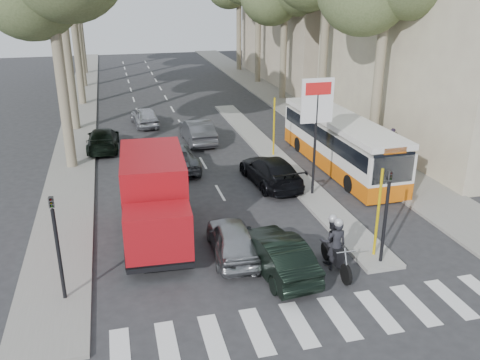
{
  "coord_description": "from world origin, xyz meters",
  "views": [
    {
      "loc": [
        -5.61,
        -15.68,
        9.48
      ],
      "look_at": [
        -0.57,
        3.93,
        1.6
      ],
      "focal_mm": 38.0,
      "sensor_mm": 36.0,
      "label": 1
    }
  ],
  "objects_px": {
    "red_truck": "(154,197)",
    "dark_hatchback": "(277,254)",
    "motorcycle": "(334,244)",
    "city_bus": "(340,141)",
    "silver_hatchback": "(233,240)"
  },
  "relations": [
    {
      "from": "city_bus",
      "to": "motorcycle",
      "type": "xyz_separation_m",
      "value": [
        -4.7,
        -9.74,
        -0.56
      ]
    },
    {
      "from": "dark_hatchback",
      "to": "motorcycle",
      "type": "distance_m",
      "value": 2.03
    },
    {
      "from": "silver_hatchback",
      "to": "red_truck",
      "type": "bearing_deg",
      "value": -36.18
    },
    {
      "from": "red_truck",
      "to": "motorcycle",
      "type": "bearing_deg",
      "value": -30.31
    },
    {
      "from": "dark_hatchback",
      "to": "city_bus",
      "type": "bearing_deg",
      "value": -131.28
    },
    {
      "from": "dark_hatchback",
      "to": "motorcycle",
      "type": "relative_size",
      "value": 1.76
    },
    {
      "from": "city_bus",
      "to": "dark_hatchback",
      "type": "bearing_deg",
      "value": -126.22
    },
    {
      "from": "silver_hatchback",
      "to": "motorcycle",
      "type": "xyz_separation_m",
      "value": [
        3.25,
        -1.71,
        0.26
      ]
    },
    {
      "from": "red_truck",
      "to": "dark_hatchback",
      "type": "bearing_deg",
      "value": -40.15
    },
    {
      "from": "motorcycle",
      "to": "dark_hatchback",
      "type": "bearing_deg",
      "value": 173.47
    },
    {
      "from": "red_truck",
      "to": "motorcycle",
      "type": "relative_size",
      "value": 2.63
    },
    {
      "from": "silver_hatchback",
      "to": "dark_hatchback",
      "type": "relative_size",
      "value": 0.93
    },
    {
      "from": "city_bus",
      "to": "motorcycle",
      "type": "distance_m",
      "value": 10.83
    },
    {
      "from": "dark_hatchback",
      "to": "red_truck",
      "type": "xyz_separation_m",
      "value": [
        -3.83,
        3.59,
        1.06
      ]
    },
    {
      "from": "red_truck",
      "to": "motorcycle",
      "type": "xyz_separation_m",
      "value": [
        5.83,
        -3.83,
        -0.82
      ]
    }
  ]
}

